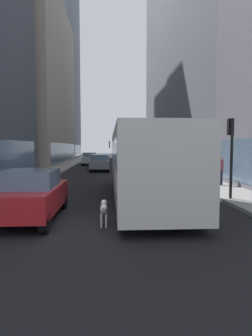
# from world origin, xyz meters

# --- Properties ---
(ground_plane) EXTENTS (120.00, 120.00, 0.00)m
(ground_plane) POSITION_xyz_m (0.00, 35.00, 0.00)
(ground_plane) COLOR black
(sidewalk_left) EXTENTS (2.40, 110.00, 0.15)m
(sidewalk_left) POSITION_xyz_m (-5.70, 35.00, 0.07)
(sidewalk_left) COLOR #9E9991
(sidewalk_left) RESTS_ON ground
(sidewalk_right) EXTENTS (2.40, 110.00, 0.15)m
(sidewalk_right) POSITION_xyz_m (5.70, 35.00, 0.07)
(sidewalk_right) COLOR gray
(sidewalk_right) RESTS_ON ground
(building_left_mid) EXTENTS (11.54, 21.74, 21.10)m
(building_left_mid) POSITION_xyz_m (-11.90, 30.55, 10.54)
(building_left_mid) COLOR #B2A893
(building_left_mid) RESTS_ON ground
(building_left_far) EXTENTS (9.50, 21.03, 41.48)m
(building_left_far) POSITION_xyz_m (-11.90, 52.48, 20.73)
(building_left_far) COLOR slate
(building_left_far) RESTS_ON ground
(building_right_mid) EXTENTS (8.56, 19.03, 31.33)m
(building_right_mid) POSITION_xyz_m (11.90, 21.85, 15.66)
(building_right_mid) COLOR slate
(building_right_mid) RESTS_ON ground
(building_right_far) EXTENTS (8.14, 23.09, 34.95)m
(building_right_far) POSITION_xyz_m (11.90, 43.66, 17.47)
(building_right_far) COLOR slate
(building_right_far) RESTS_ON ground
(transit_bus) EXTENTS (2.78, 11.53, 3.05)m
(transit_bus) POSITION_xyz_m (1.20, 4.24, 1.78)
(transit_bus) COLOR silver
(transit_bus) RESTS_ON ground
(car_black_suv) EXTENTS (1.72, 4.05, 1.62)m
(car_black_suv) POSITION_xyz_m (1.20, 45.29, 0.82)
(car_black_suv) COLOR black
(car_black_suv) RESTS_ON ground
(car_yellow_taxi) EXTENTS (1.76, 4.17, 1.62)m
(car_yellow_taxi) POSITION_xyz_m (2.80, 28.62, 0.82)
(car_yellow_taxi) COLOR yellow
(car_yellow_taxi) RESTS_ON ground
(car_red_coupe) EXTENTS (1.77, 4.09, 1.62)m
(car_red_coupe) POSITION_xyz_m (-2.80, 0.90, 0.82)
(car_red_coupe) COLOR red
(car_red_coupe) RESTS_ON ground
(car_grey_wagon) EXTENTS (1.84, 3.94, 1.62)m
(car_grey_wagon) POSITION_xyz_m (-1.20, 19.64, 0.82)
(car_grey_wagon) COLOR slate
(car_grey_wagon) RESTS_ON ground
(car_silver_sedan) EXTENTS (1.77, 4.28, 1.62)m
(car_silver_sedan) POSITION_xyz_m (-2.80, 29.17, 0.82)
(car_silver_sedan) COLOR #B7BABF
(car_silver_sedan) RESTS_ON ground
(box_truck) EXTENTS (2.30, 7.50, 3.05)m
(box_truck) POSITION_xyz_m (2.80, 21.83, 1.67)
(box_truck) COLOR #A51919
(box_truck) RESTS_ON ground
(dalmatian_dog) EXTENTS (0.22, 0.96, 0.72)m
(dalmatian_dog) POSITION_xyz_m (-0.44, 0.05, 0.51)
(dalmatian_dog) COLOR white
(dalmatian_dog) RESTS_ON ground
(pedestrian_in_coat) EXTENTS (0.34, 0.34, 1.69)m
(pedestrian_in_coat) POSITION_xyz_m (6.13, 7.79, 1.01)
(pedestrian_in_coat) COLOR #1E1E2D
(pedestrian_in_coat) RESTS_ON sidewalk_right
(traffic_light_near) EXTENTS (0.24, 0.41, 3.40)m
(traffic_light_near) POSITION_xyz_m (4.90, 3.55, 2.44)
(traffic_light_near) COLOR black
(traffic_light_near) RESTS_ON sidewalk_right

